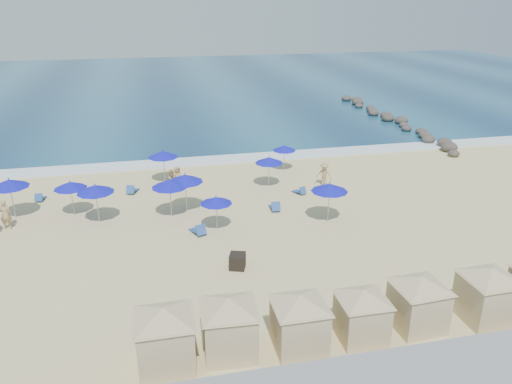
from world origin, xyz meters
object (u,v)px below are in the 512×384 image
umbrella_4 (163,154)px  umbrella_8 (284,148)px  cabana_1 (229,318)px  beachgoer_0 (5,214)px  umbrella_6 (169,184)px  umbrella_9 (269,160)px  umbrella_0 (9,183)px  beachgoer_2 (324,174)px  cabana_5 (489,287)px  umbrella_2 (70,185)px  umbrella_5 (185,178)px  beachgoer_1 (172,181)px  cabana_3 (362,308)px  beachgoer_3 (177,177)px  cabana_2 (300,314)px  cabana_4 (419,295)px  umbrella_10 (330,187)px  umbrella_7 (216,200)px  trash_bin (237,261)px  umbrella_3 (95,189)px  rock_jetty (392,119)px  cabana_0 (164,329)px

umbrella_4 → umbrella_8: umbrella_4 is taller
cabana_1 → beachgoer_0: (-11.39, 14.29, -0.66)m
umbrella_6 → umbrella_9: umbrella_6 is taller
umbrella_0 → beachgoer_2: bearing=2.8°
cabana_5 → umbrella_2: bearing=140.3°
umbrella_5 → beachgoer_2: bearing=13.0°
umbrella_0 → beachgoer_1: bearing=12.9°
cabana_3 → beachgoer_1: bearing=109.4°
cabana_5 → umbrella_8: 21.68m
umbrella_4 → beachgoer_0: bearing=-147.9°
beachgoer_3 → umbrella_6: bearing=-129.2°
umbrella_6 → beachgoer_2: 12.02m
cabana_2 → umbrella_6: bearing=106.5°
umbrella_2 → beachgoer_2: bearing=4.6°
cabana_4 → umbrella_6: size_ratio=1.64×
umbrella_5 → umbrella_10: umbrella_5 is taller
umbrella_6 → beachgoer_3: bearing=81.0°
cabana_2 → umbrella_7: size_ratio=1.95×
trash_bin → cabana_5: (9.84, -6.71, 1.20)m
umbrella_0 → umbrella_10: umbrella_0 is taller
umbrella_2 → umbrella_9: bearing=9.5°
umbrella_3 → umbrella_9: 12.62m
cabana_1 → umbrella_7: 11.40m
umbrella_5 → umbrella_2: bearing=172.3°
beachgoer_0 → umbrella_10: bearing=173.5°
cabana_5 → umbrella_10: size_ratio=1.68×
cabana_1 → umbrella_7: bearing=84.1°
cabana_1 → cabana_5: (11.38, -0.24, -0.00)m
beachgoer_1 → cabana_5: bearing=-91.5°
umbrella_6 → umbrella_8: size_ratio=1.22×
cabana_4 → beachgoer_2: (1.97, 17.09, -0.62)m
umbrella_7 → beachgoer_1: umbrella_7 is taller
umbrella_3 → cabana_5: bearing=-39.4°
umbrella_8 → beachgoer_0: umbrella_8 is taller
cabana_5 → umbrella_0: size_ratio=1.63×
cabana_4 → beachgoer_3: size_ratio=2.52×
umbrella_6 → cabana_3: bearing=-64.0°
rock_jetty → trash_bin: 36.18m
cabana_0 → cabana_2: size_ratio=1.05×
cabana_0 → umbrella_4: size_ratio=1.78×
umbrella_8 → beachgoer_3: umbrella_8 is taller
trash_bin → cabana_3: bearing=-41.2°
umbrella_10 → cabana_1: bearing=-126.9°
cabana_4 → beachgoer_0: bearing=143.6°
trash_bin → umbrella_3: 10.78m
umbrella_4 → beachgoer_1: (0.46, -2.22, -1.39)m
umbrella_10 → umbrella_4: bearing=135.5°
umbrella_10 → beachgoer_2: (1.90, 6.03, -1.37)m
cabana_3 → umbrella_2: (-13.11, 15.82, 0.61)m
cabana_3 → umbrella_2: 20.56m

